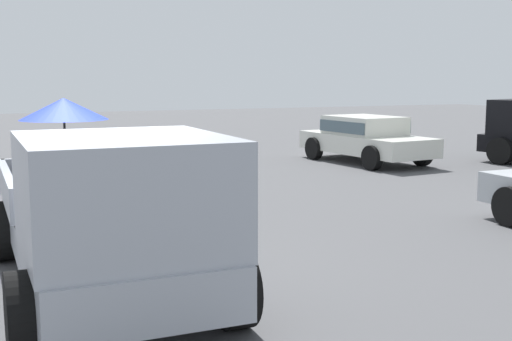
# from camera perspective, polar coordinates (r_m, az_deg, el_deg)

# --- Properties ---
(ground_plane) EXTENTS (80.00, 80.00, 0.00)m
(ground_plane) POSITION_cam_1_polar(r_m,az_deg,el_deg) (8.10, -13.10, -9.78)
(ground_plane) COLOR #4C4C4F
(pickup_truck_main) EXTENTS (5.07, 2.29, 2.18)m
(pickup_truck_main) POSITION_cam_1_polar(r_m,az_deg,el_deg) (7.44, -12.77, -3.72)
(pickup_truck_main) COLOR black
(pickup_truck_main) RESTS_ON ground
(parked_sedan_near) EXTENTS (4.45, 2.29, 1.33)m
(parked_sedan_near) POSITION_cam_1_polar(r_m,az_deg,el_deg) (19.40, 9.34, 2.87)
(parked_sedan_near) COLOR black
(parked_sedan_near) RESTS_ON ground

